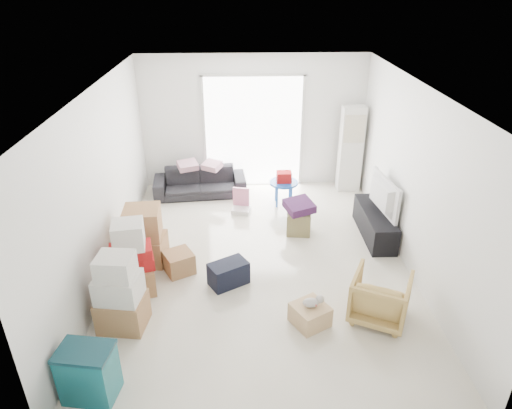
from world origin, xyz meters
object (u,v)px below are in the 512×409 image
(armchair, at_px, (381,295))
(storage_bins, at_px, (89,373))
(television, at_px, (377,208))
(tv_console, at_px, (375,223))
(sofa, at_px, (200,178))
(wood_crate, at_px, (310,315))
(ottoman, at_px, (298,222))
(kids_table, at_px, (284,181))
(ac_tower, at_px, (351,149))

(armchair, xyz_separation_m, storage_bins, (-3.39, -1.11, -0.04))
(television, bearing_deg, tv_console, -0.00)
(storage_bins, bearing_deg, sofa, 80.82)
(wood_crate, bearing_deg, ottoman, 86.77)
(television, height_order, armchair, armchair)
(tv_console, distance_m, television, 0.30)
(sofa, height_order, kids_table, sofa)
(tv_console, xyz_separation_m, television, (0.00, 0.00, 0.30))
(sofa, xyz_separation_m, kids_table, (1.65, -0.49, 0.13))
(ac_tower, distance_m, wood_crate, 4.36)
(storage_bins, bearing_deg, tv_console, 39.36)
(tv_console, height_order, ottoman, tv_console)
(storage_bins, bearing_deg, ottoman, 52.12)
(tv_console, relative_size, storage_bins, 2.17)
(armchair, relative_size, ottoman, 1.78)
(tv_console, xyz_separation_m, storage_bins, (-3.90, -3.20, 0.09))
(sofa, bearing_deg, television, -34.53)
(tv_console, height_order, wood_crate, tv_console)
(sofa, xyz_separation_m, armchair, (2.59, -3.84, 0.00))
(tv_console, bearing_deg, storage_bins, -140.64)
(storage_bins, height_order, wood_crate, storage_bins)
(television, height_order, kids_table, kids_table)
(sofa, bearing_deg, ac_tower, -2.25)
(television, xyz_separation_m, ottoman, (-1.29, 0.16, -0.33))
(sofa, xyz_separation_m, storage_bins, (-0.80, -4.95, -0.04))
(tv_console, relative_size, kids_table, 2.06)
(ottoman, bearing_deg, storage_bins, -127.88)
(ac_tower, height_order, storage_bins, ac_tower)
(armchair, height_order, ottoman, armchair)
(kids_table, bearing_deg, ac_tower, 24.73)
(television, bearing_deg, ottoman, 76.21)
(kids_table, bearing_deg, armchair, -74.32)
(television, xyz_separation_m, armchair, (-0.51, -2.08, -0.17))
(tv_console, relative_size, armchair, 1.94)
(tv_console, distance_m, storage_bins, 5.04)
(ottoman, height_order, wood_crate, ottoman)
(ottoman, relative_size, wood_crate, 0.97)
(television, relative_size, storage_bins, 1.64)
(tv_console, bearing_deg, television, 0.00)
(television, distance_m, kids_table, 1.92)
(wood_crate, bearing_deg, ac_tower, 71.40)
(armchair, bearing_deg, ac_tower, -70.45)
(sofa, distance_m, storage_bins, 5.01)
(ac_tower, xyz_separation_m, kids_table, (-1.40, -0.64, -0.39))
(sofa, height_order, ottoman, sofa)
(sofa, relative_size, armchair, 2.55)
(armchair, xyz_separation_m, kids_table, (-0.94, 3.34, 0.13))
(television, distance_m, sofa, 3.57)
(ac_tower, bearing_deg, tv_console, -88.49)
(sofa, height_order, armchair, same)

